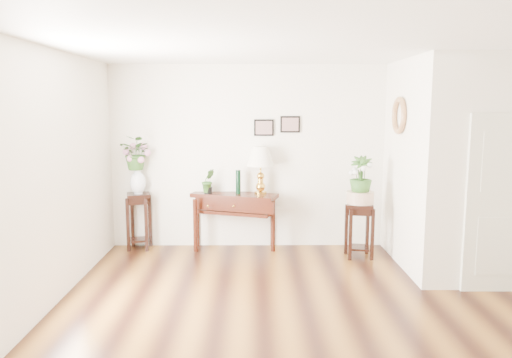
{
  "coord_description": "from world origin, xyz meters",
  "views": [
    {
      "loc": [
        -0.81,
        -4.88,
        2.18
      ],
      "look_at": [
        -0.78,
        1.3,
        1.27
      ],
      "focal_mm": 35.0,
      "sensor_mm": 36.0,
      "label": 1
    }
  ],
  "objects_px": {
    "plant_stand_a": "(139,221)",
    "plant_stand_b": "(359,230)",
    "console_table": "(235,221)",
    "table_lamp": "(261,171)"
  },
  "relations": [
    {
      "from": "plant_stand_a",
      "to": "plant_stand_b",
      "type": "xyz_separation_m",
      "value": [
        3.28,
        -0.44,
        -0.03
      ]
    },
    {
      "from": "plant_stand_a",
      "to": "plant_stand_b",
      "type": "distance_m",
      "value": 3.31
    },
    {
      "from": "console_table",
      "to": "plant_stand_b",
      "type": "relative_size",
      "value": 1.63
    },
    {
      "from": "console_table",
      "to": "plant_stand_b",
      "type": "xyz_separation_m",
      "value": [
        1.82,
        -0.44,
        -0.03
      ]
    },
    {
      "from": "console_table",
      "to": "plant_stand_b",
      "type": "bearing_deg",
      "value": 5.21
    },
    {
      "from": "console_table",
      "to": "plant_stand_a",
      "type": "relative_size",
      "value": 1.5
    },
    {
      "from": "console_table",
      "to": "table_lamp",
      "type": "height_order",
      "value": "table_lamp"
    },
    {
      "from": "console_table",
      "to": "plant_stand_a",
      "type": "distance_m",
      "value": 1.46
    },
    {
      "from": "plant_stand_a",
      "to": "plant_stand_b",
      "type": "height_order",
      "value": "plant_stand_a"
    },
    {
      "from": "plant_stand_a",
      "to": "plant_stand_b",
      "type": "relative_size",
      "value": 1.09
    }
  ]
}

